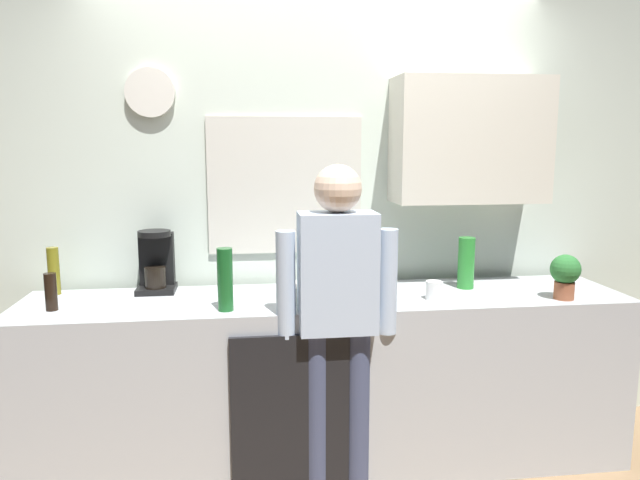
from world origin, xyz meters
The scene contains 14 objects.
kitchen_counter centered at (0.00, 0.30, 0.45)m, with size 3.11×0.64×0.91m, color #B2B7BC.
dishwasher_panel centered at (-0.23, -0.03, 0.41)m, with size 0.56×0.02×0.82m, color black.
back_wall_assembly centered at (0.10, 0.70, 1.36)m, with size 4.71×0.42×2.60m.
coffee_maker centered at (-0.89, 0.55, 1.05)m, with size 0.20×0.20×0.33m.
bottle_olive_oil centered at (-1.42, 0.53, 1.03)m, with size 0.06×0.06×0.25m, color olive.
bottle_green_wine centered at (-0.52, 0.11, 1.06)m, with size 0.07×0.07×0.30m, color #195923.
bottle_dark_sauce centered at (-1.34, 0.22, 1.00)m, with size 0.06×0.06×0.18m, color black.
bottle_clear_soda centered at (0.77, 0.38, 1.05)m, with size 0.09×0.09×0.28m, color #2D8C33.
cup_white_mug centered at (0.52, 0.17, 0.96)m, with size 0.08×0.08×0.10m, color white.
cup_yellow_cup centered at (0.32, 0.53, 0.95)m, with size 0.07×0.07×0.09m, color yellow.
mixing_bowl centered at (-0.11, 0.25, 0.95)m, with size 0.22×0.22×0.08m, color white.
potted_plant centered at (1.18, 0.09, 1.04)m, with size 0.15×0.15×0.23m.
dish_soap centered at (0.15, 0.54, 0.99)m, with size 0.06×0.06×0.18m.
person_at_sink centered at (0.00, 0.00, 0.95)m, with size 0.57×0.22×1.60m.
Camera 1 is at (-0.43, -2.66, 1.69)m, focal length 33.37 mm.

